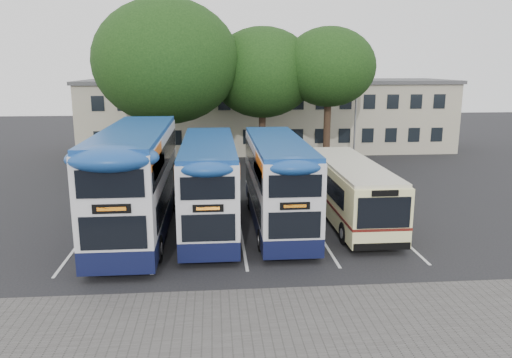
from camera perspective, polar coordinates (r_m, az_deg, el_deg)
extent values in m
plane|color=black|center=(19.80, 9.96, -9.45)|extent=(120.00, 120.00, 0.00)
cube|color=#595654|center=(14.99, 7.26, -17.05)|extent=(40.00, 6.00, 0.01)
cube|color=silver|center=(24.58, -18.49, -5.46)|extent=(0.12, 11.00, 0.01)
cube|color=silver|center=(23.98, -10.31, -5.44)|extent=(0.12, 11.00, 0.01)
cube|color=silver|center=(23.90, -1.89, -5.30)|extent=(0.12, 11.00, 0.01)
cube|color=silver|center=(24.32, 6.41, -5.05)|extent=(0.12, 11.00, 0.01)
cube|color=silver|center=(25.22, 14.26, -4.72)|extent=(0.12, 11.00, 0.01)
cube|color=#B8B394|center=(45.16, 1.38, 7.22)|extent=(32.00, 8.00, 6.00)
cube|color=#4C4C4F|center=(44.97, 1.40, 11.09)|extent=(32.40, 8.40, 0.30)
cube|color=black|center=(41.35, 1.98, 4.87)|extent=(30.00, 0.06, 1.20)
cube|color=black|center=(41.06, 2.01, 8.75)|extent=(30.00, 0.06, 1.20)
cylinder|color=gray|center=(39.33, 11.34, 8.32)|extent=(0.14, 0.14, 9.00)
cube|color=gray|center=(39.25, 11.64, 14.88)|extent=(0.12, 0.80, 0.12)
cube|color=gray|center=(38.86, 11.80, 14.82)|extent=(0.25, 0.50, 0.12)
cylinder|color=black|center=(35.27, -9.88, 5.15)|extent=(0.50, 0.50, 5.66)
ellipsoid|color=black|center=(34.96, -10.20, 13.08)|extent=(9.84, 9.84, 8.36)
cylinder|color=black|center=(37.05, 0.72, 5.27)|extent=(0.50, 0.50, 5.10)
ellipsoid|color=black|center=(36.73, 0.74, 12.07)|extent=(7.61, 7.61, 6.47)
cylinder|color=black|center=(36.43, 8.10, 5.25)|extent=(0.50, 0.50, 5.39)
ellipsoid|color=black|center=(36.12, 8.33, 12.56)|extent=(6.52, 6.52, 5.55)
cube|color=#0E1335|center=(23.40, -13.24, -4.12)|extent=(2.69, 11.30, 0.86)
cube|color=silver|center=(22.88, -13.51, 0.91)|extent=(2.69, 11.30, 3.33)
cube|color=navy|center=(22.60, -13.74, 5.18)|extent=(2.64, 11.07, 0.32)
cube|color=black|center=(23.40, -13.28, -1.12)|extent=(2.73, 10.00, 1.08)
cube|color=black|center=(22.74, -13.61, 2.76)|extent=(2.73, 10.65, 0.97)
cube|color=orange|center=(18.84, -11.28, 2.66)|extent=(0.02, 3.44, 0.59)
cube|color=black|center=(17.48, -16.18, -3.30)|extent=(1.29, 0.06, 0.32)
cylinder|color=black|center=(26.76, -14.81, -2.54)|extent=(0.32, 1.08, 1.08)
cylinder|color=black|center=(26.45, -9.62, -2.47)|extent=(0.32, 1.08, 1.08)
cylinder|color=black|center=(20.24, -18.13, -7.78)|extent=(0.32, 1.08, 1.08)
cylinder|color=black|center=(19.82, -11.21, -7.81)|extent=(0.32, 1.08, 1.08)
cube|color=#0E1335|center=(23.43, -5.31, -4.05)|extent=(2.34, 9.84, 0.75)
cube|color=silver|center=(22.97, -5.40, 0.31)|extent=(2.34, 9.84, 2.90)
cube|color=navy|center=(22.69, -5.48, 4.01)|extent=(2.30, 9.64, 0.28)
cube|color=black|center=(23.43, -5.36, -1.44)|extent=(2.38, 8.71, 0.94)
cube|color=black|center=(22.83, -5.44, 1.92)|extent=(2.38, 9.28, 0.84)
cube|color=orange|center=(19.58, -2.08, 1.67)|extent=(0.02, 3.00, 0.52)
cube|color=black|center=(18.19, -5.50, -3.36)|extent=(1.12, 0.06, 0.28)
cylinder|color=black|center=(26.26, -7.58, -2.67)|extent=(0.28, 0.94, 0.94)
cylinder|color=black|center=(26.24, -2.95, -2.58)|extent=(0.28, 0.94, 0.94)
cylinder|color=black|center=(20.46, -8.33, -7.23)|extent=(0.28, 0.94, 0.94)
cylinder|color=black|center=(20.44, -2.35, -7.13)|extent=(0.28, 0.94, 0.94)
cube|color=#B8260C|center=(24.00, -2.57, 2.50)|extent=(0.02, 3.75, 0.80)
cube|color=#0E1335|center=(23.65, 2.47, -3.84)|extent=(2.35, 9.85, 0.75)
cube|color=silver|center=(23.19, 2.51, 0.49)|extent=(2.35, 9.85, 2.91)
cube|color=navy|center=(22.92, 2.55, 4.16)|extent=(2.30, 9.65, 0.28)
cube|color=black|center=(23.65, 2.41, -1.25)|extent=(2.39, 8.72, 0.94)
cube|color=black|center=(23.06, 2.53, 2.08)|extent=(2.39, 9.29, 0.84)
cube|color=orange|center=(20.03, 7.09, 1.84)|extent=(0.02, 3.00, 0.52)
cube|color=black|center=(18.46, 4.48, -3.09)|extent=(1.13, 0.06, 0.28)
cylinder|color=black|center=(26.34, -0.62, -2.51)|extent=(0.28, 0.94, 0.94)
cylinder|color=black|center=(26.57, 3.95, -2.40)|extent=(0.28, 0.94, 0.94)
cylinder|color=black|center=(20.54, 0.66, -7.01)|extent=(0.28, 0.94, 0.94)
cylinder|color=black|center=(20.84, 6.51, -6.80)|extent=(0.28, 0.94, 0.94)
cube|color=#FAF4A6|center=(24.67, 10.72, -1.28)|extent=(2.41, 9.65, 2.46)
cube|color=beige|center=(24.39, 10.85, 1.63)|extent=(2.32, 9.26, 0.19)
cube|color=black|center=(25.02, 10.47, -0.10)|extent=(2.45, 7.72, 0.87)
cube|color=#5F1813|center=(24.77, 10.68, -2.20)|extent=(2.44, 9.67, 0.12)
cube|color=black|center=(20.13, 14.41, -3.76)|extent=(2.12, 0.06, 1.25)
cylinder|color=black|center=(21.64, 10.12, -6.13)|extent=(0.29, 0.96, 0.96)
cylinder|color=black|center=(22.29, 15.57, -5.84)|extent=(0.29, 0.96, 0.96)
cylinder|color=black|center=(27.39, 6.83, -1.96)|extent=(0.29, 0.96, 0.96)
cylinder|color=black|center=(27.91, 11.22, -1.84)|extent=(0.29, 0.96, 0.96)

